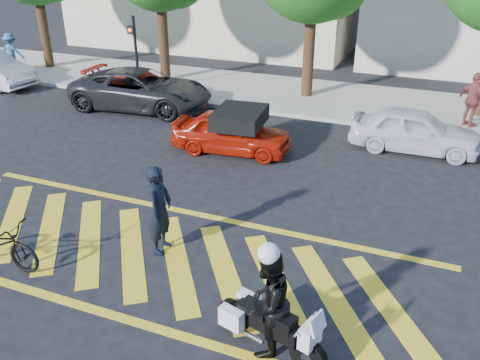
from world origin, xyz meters
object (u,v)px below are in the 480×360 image
at_px(red_convertible, 232,132).
at_px(parked_left, 137,86).
at_px(parked_mid_left, 142,90).
at_px(officer_bike, 160,210).
at_px(officer_moto, 267,303).
at_px(parked_mid_right, 415,130).
at_px(police_motorcycle, 268,325).

bearing_deg(red_convertible, parked_left, 52.99).
distance_m(red_convertible, parked_mid_left, 5.47).
bearing_deg(red_convertible, officer_bike, -178.12).
bearing_deg(officer_moto, parked_mid_right, -172.88).
bearing_deg(parked_mid_right, parked_mid_left, 86.80).
distance_m(officer_moto, parked_mid_right, 9.74).
bearing_deg(parked_mid_left, officer_moto, -144.63).
distance_m(officer_moto, parked_left, 14.24).
bearing_deg(officer_moto, parked_left, -123.78).
relative_size(police_motorcycle, parked_mid_left, 0.38).
distance_m(parked_left, parked_mid_right, 10.77).
xyz_separation_m(red_convertible, parked_left, (-5.50, 3.39, -0.01)).
height_order(parked_left, parked_mid_left, parked_mid_left).
bearing_deg(officer_moto, parked_mid_left, -123.89).
height_order(officer_bike, parked_mid_right, officer_bike).
xyz_separation_m(red_convertible, parked_mid_right, (5.20, 2.17, 0.04)).
height_order(officer_bike, parked_mid_left, officer_bike).
xyz_separation_m(police_motorcycle, parked_mid_right, (1.45, 9.61, 0.16)).
bearing_deg(police_motorcycle, parked_mid_left, 146.18).
xyz_separation_m(officer_moto, parked_left, (-9.23, 10.84, -0.33)).
relative_size(officer_bike, red_convertible, 0.54).
height_order(officer_bike, police_motorcycle, officer_bike).
bearing_deg(officer_bike, red_convertible, 1.32).
xyz_separation_m(officer_bike, parked_mid_right, (4.49, 7.72, -0.32)).
height_order(red_convertible, parked_mid_right, parked_mid_right).
xyz_separation_m(officer_moto, red_convertible, (-3.73, 7.45, -0.32)).
relative_size(police_motorcycle, parked_left, 0.48).
distance_m(red_convertible, parked_mid_right, 5.63).
distance_m(officer_bike, parked_left, 10.89).
height_order(police_motorcycle, red_convertible, red_convertible).
distance_m(police_motorcycle, red_convertible, 8.33).
bearing_deg(officer_bike, parked_mid_left, 28.10).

